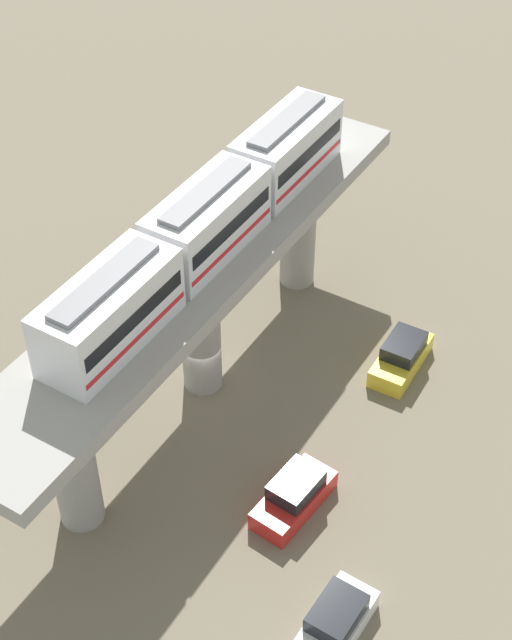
{
  "coord_description": "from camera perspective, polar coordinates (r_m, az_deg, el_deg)",
  "views": [
    {
      "loc": [
        19.37,
        -26.81,
        33.9
      ],
      "look_at": [
        2.5,
        0.92,
        4.61
      ],
      "focal_mm": 53.52,
      "sensor_mm": 36.0,
      "label": 1
    }
  ],
  "objects": [
    {
      "name": "ground_plane",
      "position": [
        47.36,
        -3.17,
        -3.73
      ],
      "size": [
        120.0,
        120.0,
        0.0
      ],
      "primitive_type": "plane",
      "color": "#706654"
    },
    {
      "name": "train",
      "position": [
        41.87,
        -2.94,
        5.88
      ],
      "size": [
        2.64,
        20.5,
        3.24
      ],
      "color": "silver",
      "rests_on": "viaduct"
    },
    {
      "name": "parked_car_white",
      "position": [
        38.49,
        4.72,
        -17.66
      ],
      "size": [
        1.93,
        4.25,
        1.76
      ],
      "rotation": [
        0.0,
        0.0,
        -0.03
      ],
      "color": "white",
      "rests_on": "ground"
    },
    {
      "name": "viaduct",
      "position": [
        43.39,
        -3.45,
        1.63
      ],
      "size": [
        5.2,
        28.85,
        7.68
      ],
      "color": "#999691",
      "rests_on": "ground"
    },
    {
      "name": "parked_car_yellow",
      "position": [
        48.07,
        8.7,
        -2.16
      ],
      "size": [
        1.91,
        4.25,
        1.76
      ],
      "rotation": [
        0.0,
        0.0,
        0.03
      ],
      "color": "yellow",
      "rests_on": "ground"
    },
    {
      "name": "tree_mid_lot",
      "position": [
        53.97,
        -2.66,
        7.2
      ],
      "size": [
        2.48,
        2.48,
        4.37
      ],
      "color": "brown",
      "rests_on": "ground"
    },
    {
      "name": "parked_car_red",
      "position": [
        41.81,
        2.31,
        -10.46
      ],
      "size": [
        2.21,
        4.36,
        1.76
      ],
      "rotation": [
        0.0,
        0.0,
        -0.1
      ],
      "color": "red",
      "rests_on": "ground"
    }
  ]
}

